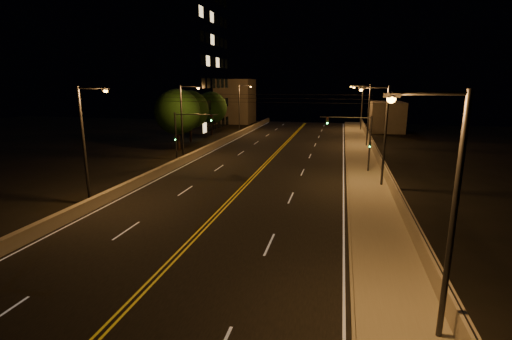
% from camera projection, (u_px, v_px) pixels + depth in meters
% --- Properties ---
extents(road, '(18.00, 120.00, 0.02)m').
position_uv_depth(road, '(238.00, 193.00, 30.93)').
color(road, black).
rests_on(road, ground).
extents(sidewalk, '(3.60, 120.00, 0.30)m').
position_uv_depth(sidewalk, '(373.00, 200.00, 28.54)').
color(sidewalk, gray).
rests_on(sidewalk, ground).
extents(curb, '(0.14, 120.00, 0.15)m').
position_uv_depth(curb, '(348.00, 199.00, 28.97)').
color(curb, gray).
rests_on(curb, ground).
extents(parapet_wall, '(0.30, 120.00, 1.00)m').
position_uv_depth(parapet_wall, '(396.00, 193.00, 28.04)').
color(parapet_wall, gray).
rests_on(parapet_wall, sidewalk).
extents(jersey_barrier, '(0.45, 120.00, 0.86)m').
position_uv_depth(jersey_barrier, '(139.00, 181.00, 32.82)').
color(jersey_barrier, gray).
rests_on(jersey_barrier, ground).
extents(distant_building_right, '(6.00, 10.00, 5.55)m').
position_uv_depth(distant_building_right, '(386.00, 116.00, 71.17)').
color(distant_building_right, '#6E645C').
rests_on(distant_building_right, ground).
extents(distant_building_left, '(8.00, 8.00, 9.93)m').
position_uv_depth(distant_building_left, '(235.00, 101.00, 85.55)').
color(distant_building_left, '#6E645C').
rests_on(distant_building_left, ground).
extents(parapet_rail, '(0.06, 120.00, 0.06)m').
position_uv_depth(parapet_rail, '(397.00, 186.00, 27.92)').
color(parapet_rail, black).
rests_on(parapet_rail, parapet_wall).
extents(lane_markings, '(17.32, 116.00, 0.00)m').
position_uv_depth(lane_markings, '(238.00, 193.00, 30.86)').
color(lane_markings, silver).
rests_on(lane_markings, road).
extents(streetlight_0, '(2.55, 0.28, 8.72)m').
position_uv_depth(streetlight_0, '(445.00, 205.00, 11.90)').
color(streetlight_0, '#2D2D33').
rests_on(streetlight_0, ground).
extents(streetlight_1, '(2.55, 0.28, 8.72)m').
position_uv_depth(streetlight_1, '(382.00, 130.00, 31.27)').
color(streetlight_1, '#2D2D33').
rests_on(streetlight_1, ground).
extents(streetlight_2, '(2.55, 0.28, 8.72)m').
position_uv_depth(streetlight_2, '(367.00, 112.00, 51.99)').
color(streetlight_2, '#2D2D33').
rests_on(streetlight_2, ground).
extents(streetlight_3, '(2.55, 0.28, 8.72)m').
position_uv_depth(streetlight_3, '(360.00, 104.00, 70.47)').
color(streetlight_3, '#2D2D33').
rests_on(streetlight_3, ground).
extents(streetlight_4, '(2.55, 0.28, 8.72)m').
position_uv_depth(streetlight_4, '(87.00, 137.00, 26.93)').
color(streetlight_4, '#2D2D33').
rests_on(streetlight_4, ground).
extents(streetlight_5, '(2.55, 0.28, 8.72)m').
position_uv_depth(streetlight_5, '(184.00, 117.00, 43.41)').
color(streetlight_5, '#2D2D33').
rests_on(streetlight_5, ground).
extents(streetlight_6, '(2.55, 0.28, 8.72)m').
position_uv_depth(streetlight_6, '(241.00, 105.00, 67.44)').
color(streetlight_6, '#2D2D33').
rests_on(streetlight_6, ground).
extents(traffic_signal_right, '(5.11, 0.31, 5.82)m').
position_uv_depth(traffic_signal_right, '(360.00, 137.00, 36.85)').
color(traffic_signal_right, '#2D2D33').
rests_on(traffic_signal_right, ground).
extents(traffic_signal_left, '(5.11, 0.31, 5.82)m').
position_uv_depth(traffic_signal_left, '(184.00, 132.00, 40.94)').
color(traffic_signal_left, '#2D2D33').
rests_on(traffic_signal_left, ground).
extents(overhead_wires, '(22.00, 0.03, 0.83)m').
position_uv_depth(overhead_wires, '(262.00, 98.00, 38.27)').
color(overhead_wires, black).
extents(building_tower, '(24.00, 15.00, 29.61)m').
position_uv_depth(building_tower, '(150.00, 53.00, 64.93)').
color(building_tower, '#6E645C').
rests_on(building_tower, ground).
extents(tree_0, '(6.10, 6.10, 8.26)m').
position_uv_depth(tree_0, '(177.00, 112.00, 49.55)').
color(tree_0, black).
rests_on(tree_0, ground).
extents(tree_1, '(5.86, 5.86, 7.94)m').
position_uv_depth(tree_1, '(190.00, 110.00, 56.85)').
color(tree_1, black).
rests_on(tree_1, ground).
extents(tree_2, '(5.60, 5.60, 7.59)m').
position_uv_depth(tree_2, '(211.00, 108.00, 64.85)').
color(tree_2, black).
rests_on(tree_2, ground).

